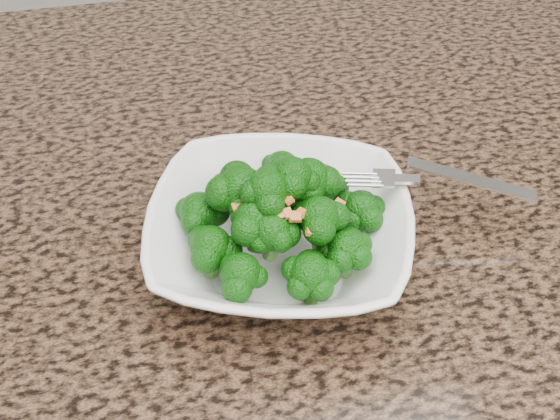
{
  "coord_description": "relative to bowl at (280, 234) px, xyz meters",
  "views": [
    {
      "loc": [
        -0.07,
        -0.06,
        1.31
      ],
      "look_at": [
        0.01,
        0.33,
        0.95
      ],
      "focal_mm": 45.0,
      "sensor_mm": 36.0,
      "label": 1
    }
  ],
  "objects": [
    {
      "name": "broccoli_pile",
      "position": [
        0.0,
        0.0,
        0.06
      ],
      "size": [
        0.18,
        0.18,
        0.06
      ],
      "primitive_type": null,
      "color": "#0E5409",
      "rests_on": "bowl"
    },
    {
      "name": "bowl",
      "position": [
        0.0,
        0.0,
        0.0
      ],
      "size": [
        0.25,
        0.25,
        0.05
      ],
      "primitive_type": "imported",
      "rotation": [
        0.0,
        0.0,
        -0.3
      ],
      "color": "white",
      "rests_on": "granite_counter"
    },
    {
      "name": "garlic_topping",
      "position": [
        -0.0,
        0.0,
        0.09
      ],
      "size": [
        0.11,
        0.11,
        0.01
      ],
      "primitive_type": null,
      "color": "orange",
      "rests_on": "broccoli_pile"
    },
    {
      "name": "granite_counter",
      "position": [
        -0.01,
        -0.03,
        -0.04
      ],
      "size": [
        1.64,
        1.04,
        0.03
      ],
      "primitive_type": "cube",
      "color": "brown",
      "rests_on": "cabinet"
    },
    {
      "name": "fork",
      "position": [
        0.11,
        0.01,
        0.03
      ],
      "size": [
        0.17,
        0.09,
        0.01
      ],
      "primitive_type": null,
      "rotation": [
        0.0,
        0.0,
        -0.39
      ],
      "color": "silver",
      "rests_on": "bowl"
    }
  ]
}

